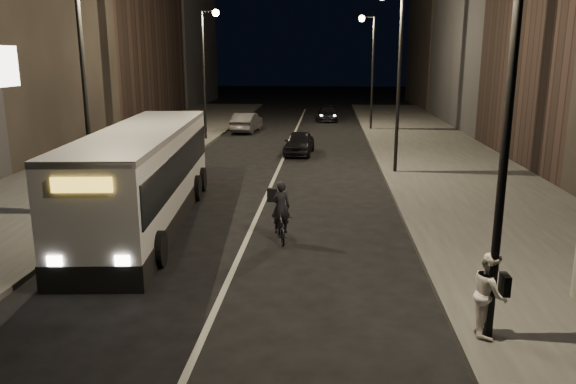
% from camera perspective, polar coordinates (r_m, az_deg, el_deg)
% --- Properties ---
extents(ground, '(180.00, 180.00, 0.00)m').
position_cam_1_polar(ground, '(15.42, -5.25, -7.13)').
color(ground, black).
rests_on(ground, ground).
extents(sidewalk_right, '(7.00, 70.00, 0.16)m').
position_cam_1_polar(sidewalk_right, '(29.36, 15.99, 2.59)').
color(sidewalk_right, '#3A3A38').
rests_on(sidewalk_right, ground).
extents(sidewalk_left, '(7.00, 70.00, 0.16)m').
position_cam_1_polar(sidewalk_left, '(30.73, -16.81, 3.01)').
color(sidewalk_left, '#3A3A38').
rests_on(sidewalk_left, ground).
extents(streetlight_right_near, '(1.20, 0.44, 8.12)m').
position_cam_1_polar(streetlight_right_near, '(10.62, 20.48, 12.29)').
color(streetlight_right_near, black).
rests_on(streetlight_right_near, sidewalk_right).
extents(streetlight_right_mid, '(1.20, 0.44, 8.12)m').
position_cam_1_polar(streetlight_right_mid, '(26.37, 10.72, 13.23)').
color(streetlight_right_mid, black).
rests_on(streetlight_right_mid, sidewalk_right).
extents(streetlight_right_far, '(1.20, 0.44, 8.12)m').
position_cam_1_polar(streetlight_right_far, '(42.31, 8.27, 13.41)').
color(streetlight_right_far, black).
rests_on(streetlight_right_far, sidewalk_right).
extents(streetlight_left_near, '(1.20, 0.44, 8.12)m').
position_cam_1_polar(streetlight_left_near, '(19.80, -19.45, 12.63)').
color(streetlight_left_near, black).
rests_on(streetlight_left_near, sidewalk_left).
extents(streetlight_left_far, '(1.20, 0.44, 8.12)m').
position_cam_1_polar(streetlight_left_far, '(37.03, -8.21, 13.40)').
color(streetlight_left_far, black).
rests_on(streetlight_left_far, sidewalk_left).
extents(city_bus, '(3.56, 11.92, 3.17)m').
position_cam_1_polar(city_bus, '(19.12, -14.36, 1.98)').
color(city_bus, silver).
rests_on(city_bus, ground).
extents(cyclist_on_bicycle, '(0.89, 1.72, 1.89)m').
position_cam_1_polar(cyclist_on_bicycle, '(16.87, -0.72, -2.97)').
color(cyclist_on_bicycle, black).
rests_on(cyclist_on_bicycle, ground).
extents(pedestrian_woman, '(0.76, 0.91, 1.66)m').
position_cam_1_polar(pedestrian_woman, '(11.69, 19.81, -9.68)').
color(pedestrian_woman, white).
rests_on(pedestrian_woman, sidewalk_right).
extents(car_near, '(1.76, 3.87, 1.29)m').
position_cam_1_polar(car_near, '(31.95, 1.15, 5.01)').
color(car_near, black).
rests_on(car_near, ground).
extents(car_mid, '(1.90, 4.43, 1.42)m').
position_cam_1_polar(car_mid, '(41.53, -4.23, 7.08)').
color(car_mid, '#373739').
rests_on(car_mid, ground).
extents(car_far, '(1.77, 4.25, 1.23)m').
position_cam_1_polar(car_far, '(48.85, 4.08, 7.96)').
color(car_far, black).
rests_on(car_far, ground).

